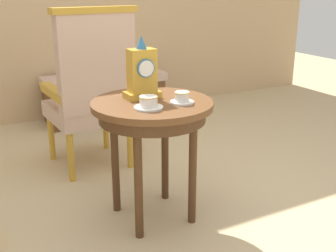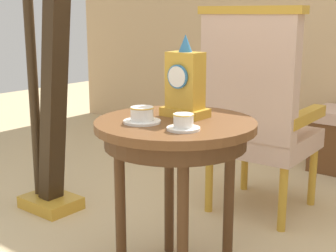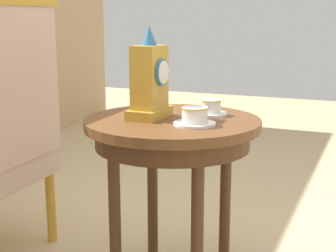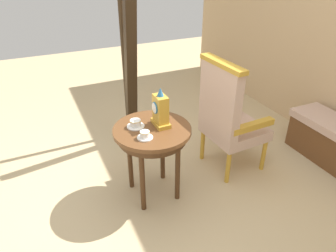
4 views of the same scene
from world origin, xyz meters
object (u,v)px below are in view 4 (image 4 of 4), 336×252
object	(u,v)px
mantel_clock	(160,111)
armchair	(228,116)
teacup_left	(136,124)
harp	(129,81)
teacup_right	(145,135)
side_table	(152,137)

from	to	relation	value
mantel_clock	armchair	distance (m)	0.75
teacup_left	mantel_clock	bearing A→B (deg)	73.49
mantel_clock	harp	bearing A→B (deg)	176.95
teacup_left	harp	size ratio (longest dim) A/B	0.08
teacup_right	mantel_clock	world-z (taller)	mantel_clock
teacup_right	harp	bearing A→B (deg)	167.56
teacup_right	harp	world-z (taller)	harp
mantel_clock	armchair	world-z (taller)	armchair
armchair	mantel_clock	bearing A→B (deg)	-85.90
side_table	teacup_right	world-z (taller)	teacup_right
side_table	harp	size ratio (longest dim) A/B	0.38
teacup_left	mantel_clock	size ratio (longest dim) A/B	0.44
mantel_clock	armchair	size ratio (longest dim) A/B	0.29
side_table	armchair	world-z (taller)	armchair
mantel_clock	teacup_right	bearing A→B (deg)	-54.35
mantel_clock	armchair	bearing A→B (deg)	94.10
harp	teacup_left	bearing A→B (deg)	-15.44
side_table	harp	xyz separation A→B (m)	(-0.98, 0.14, 0.13)
teacup_right	armchair	size ratio (longest dim) A/B	0.11
teacup_left	mantel_clock	distance (m)	0.23
side_table	armchair	bearing A→B (deg)	94.86
mantel_clock	harp	world-z (taller)	harp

